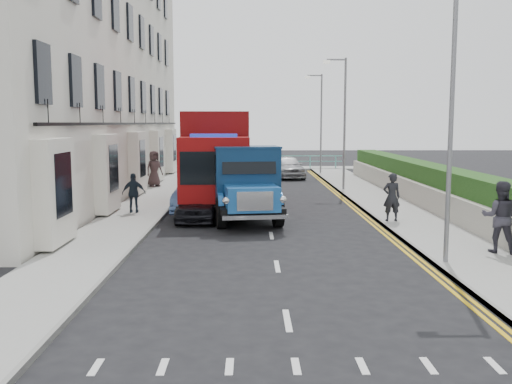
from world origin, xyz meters
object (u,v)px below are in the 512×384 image
object	(u,v)px
lamp_near	(447,108)
parked_car_front	(199,203)
bedford_lorry	(246,188)
pedestrian_east_near	(392,197)
lamp_mid	(342,116)
lamp_far	(319,118)
red_lorry	(216,157)

from	to	relation	value
lamp_near	parked_car_front	size ratio (longest dim) A/B	1.85
bedford_lorry	parked_car_front	world-z (taller)	bedford_lorry
lamp_near	pedestrian_east_near	xyz separation A→B (m)	(0.22, 6.06, -3.01)
bedford_lorry	parked_car_front	bearing A→B (deg)	151.03
pedestrian_east_near	lamp_near	bearing A→B (deg)	85.19
lamp_mid	lamp_near	bearing A→B (deg)	-90.00
lamp_mid	lamp_far	bearing A→B (deg)	90.00
bedford_lorry	pedestrian_east_near	size ratio (longest dim) A/B	3.49
red_lorry	bedford_lorry	bearing A→B (deg)	-72.79
lamp_near	lamp_far	world-z (taller)	same
red_lorry	pedestrian_east_near	world-z (taller)	red_lorry
lamp_mid	parked_car_front	distance (m)	11.72
bedford_lorry	lamp_near	bearing A→B (deg)	-59.57
lamp_near	red_lorry	distance (m)	12.04
lamp_mid	lamp_far	world-z (taller)	same
bedford_lorry	red_lorry	distance (m)	4.04
lamp_near	lamp_far	bearing A→B (deg)	90.00
lamp_far	parked_car_front	distance (m)	20.40
lamp_near	pedestrian_east_near	world-z (taller)	lamp_near
lamp_far	red_lorry	xyz separation A→B (m)	(-6.32, -15.92, -1.82)
red_lorry	lamp_far	bearing A→B (deg)	66.16
parked_car_front	pedestrian_east_near	size ratio (longest dim) A/B	2.18
red_lorry	parked_car_front	distance (m)	3.43
bedford_lorry	parked_car_front	size ratio (longest dim) A/B	1.60
pedestrian_east_near	lamp_mid	bearing A→B (deg)	-91.42
lamp_far	bedford_lorry	size ratio (longest dim) A/B	1.16
pedestrian_east_near	bedford_lorry	bearing A→B (deg)	-6.04
lamp_far	parked_car_front	size ratio (longest dim) A/B	1.85
lamp_far	red_lorry	world-z (taller)	lamp_far
lamp_near	lamp_mid	world-z (taller)	same
lamp_mid	lamp_far	size ratio (longest dim) A/B	1.00
parked_car_front	pedestrian_east_near	distance (m)	7.08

